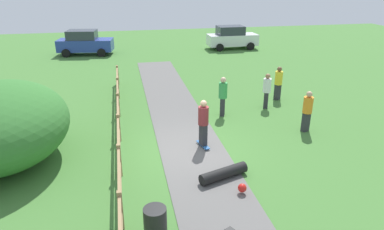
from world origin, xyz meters
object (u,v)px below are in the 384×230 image
object	(u,v)px
parked_car_blue	(85,43)
skater_riding	(203,121)
bush_large	(0,125)
trash_bin	(155,224)
bystander_yellow	(278,82)
parked_car_white	(232,37)
skater_fallen	(225,174)
bystander_orange	(307,110)
bystander_white	(267,89)
bystander_green	(223,95)

from	to	relation	value
parked_car_blue	skater_riding	bearing A→B (deg)	-72.62
bush_large	trash_bin	distance (m)	6.75
bystander_yellow	bush_large	bearing A→B (deg)	-160.49
skater_riding	parked_car_white	size ratio (longest dim) A/B	0.43
parked_car_blue	skater_fallen	bearing A→B (deg)	-74.16
trash_bin	skater_riding	size ratio (longest dim) A/B	0.49
trash_bin	parked_car_white	xyz separation A→B (m)	(8.85, 22.15, 0.51)
bush_large	parked_car_white	size ratio (longest dim) A/B	1.25
bush_large	skater_fallen	distance (m)	7.55
bystander_orange	parked_car_white	size ratio (longest dim) A/B	0.40
bystander_yellow	bystander_orange	size ratio (longest dim) A/B	1.01
trash_bin	bystander_orange	distance (m)	8.44
skater_riding	bystander_white	world-z (taller)	skater_riding
bystander_green	bystander_yellow	distance (m)	3.71
trash_bin	parked_car_blue	world-z (taller)	parked_car_blue
bystander_orange	bystander_yellow	bearing A→B (deg)	82.60
bush_large	bystander_yellow	distance (m)	12.49
bystander_green	parked_car_white	world-z (taller)	parked_car_white
skater_fallen	bystander_white	distance (m)	6.93
bystander_green	bystander_white	bearing A→B (deg)	13.23
skater_fallen	bystander_orange	bearing A→B (deg)	34.32
bush_large	bystander_orange	xyz separation A→B (m)	(11.26, 0.30, -0.43)
bush_large	bystander_yellow	size ratio (longest dim) A/B	3.06
bystander_white	bystander_orange	xyz separation A→B (m)	(0.54, -2.86, 0.01)
skater_fallen	bystander_yellow	world-z (taller)	bystander_yellow
bystander_white	bystander_orange	distance (m)	2.91
skater_riding	bystander_green	size ratio (longest dim) A/B	1.01
skater_riding	skater_fallen	bearing A→B (deg)	-86.30
bush_large	skater_riding	world-z (taller)	bush_large
bystander_yellow	bystander_orange	xyz separation A→B (m)	(-0.50, -3.87, -0.01)
trash_bin	bystander_yellow	bearing A→B (deg)	51.51
trash_bin	skater_fallen	xyz separation A→B (m)	(2.39, 2.23, -0.25)
trash_bin	skater_riding	distance (m)	5.13
bystander_white	parked_car_blue	xyz separation A→B (m)	(-9.40, 14.15, 0.03)
trash_bin	bush_large	bearing A→B (deg)	133.38
skater_fallen	parked_car_white	distance (m)	20.96
bystander_green	skater_fallen	bearing A→B (deg)	-105.18
bystander_green	bystander_orange	distance (m)	3.68
skater_fallen	bystander_yellow	distance (m)	8.34
trash_bin	skater_fallen	bearing A→B (deg)	42.99
bush_large	skater_riding	distance (m)	6.84
bystander_white	parked_car_white	xyz separation A→B (m)	(2.72, 14.14, 0.03)
skater_fallen	parked_car_white	bearing A→B (deg)	72.03
bush_large	skater_fallen	world-z (taller)	bush_large
skater_riding	bystander_green	distance (m)	3.29
trash_bin	bystander_white	world-z (taller)	bystander_white
bystander_green	parked_car_white	xyz separation A→B (m)	(5.04, 14.68, -0.04)
bush_large	bystander_green	distance (m)	8.81
bystander_green	parked_car_blue	bearing A→B (deg)	115.72
bystander_yellow	parked_car_white	distance (m)	13.24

